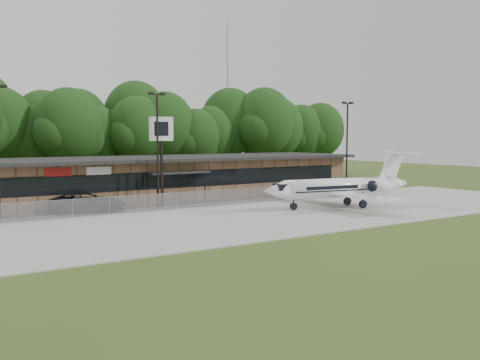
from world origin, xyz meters
TOP-DOWN VIEW (x-y plane):
  - ground at (0.00, 0.00)m, footprint 160.00×160.00m
  - apron at (0.00, 8.00)m, footprint 64.00×18.00m
  - parking_lot at (0.00, 19.50)m, footprint 50.00×9.00m
  - terminal at (-0.00, 23.94)m, footprint 41.00×11.65m
  - fence at (0.00, 15.00)m, footprint 46.00×0.04m
  - treeline at (0.00, 42.00)m, footprint 72.00×12.00m
  - radio_mast at (22.00, 48.00)m, footprint 0.20×0.20m
  - light_pole_mid at (-5.00, 16.50)m, footprint 1.55×0.30m
  - light_pole_right at (18.00, 16.50)m, footprint 1.55×0.30m
  - business_jet at (8.72, 7.57)m, footprint 15.09×13.52m
  - suv at (-11.03, 17.40)m, footprint 6.67×4.13m
  - pole_sign at (-4.50, 16.80)m, footprint 2.12×0.78m

SIDE VIEW (x-z plane):
  - ground at x=0.00m, z-range 0.00..0.00m
  - parking_lot at x=0.00m, z-range 0.00..0.06m
  - apron at x=0.00m, z-range 0.00..0.08m
  - fence at x=0.00m, z-range 0.02..1.54m
  - suv at x=-11.03m, z-range 0.00..1.72m
  - business_jet at x=8.72m, z-range -0.72..4.36m
  - terminal at x=0.00m, z-range 0.03..4.33m
  - light_pole_mid at x=-5.00m, z-range 0.86..11.09m
  - light_pole_right at x=18.00m, z-range 0.86..11.09m
  - pole_sign at x=-4.50m, z-range 2.15..10.29m
  - treeline at x=0.00m, z-range 0.00..15.00m
  - radio_mast at x=22.00m, z-range 0.00..25.00m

